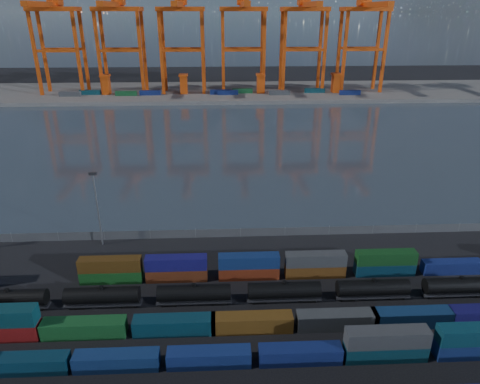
{
  "coord_description": "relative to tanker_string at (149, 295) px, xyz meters",
  "views": [
    {
      "loc": [
        -4.05,
        -56.21,
        46.46
      ],
      "look_at": [
        0.0,
        30.0,
        10.0
      ],
      "focal_mm": 32.0,
      "sensor_mm": 36.0,
      "label": 1
    }
  ],
  "objects": [
    {
      "name": "harbor_water",
      "position": [
        16.8,
        100.37,
        -1.99
      ],
      "size": [
        700.0,
        700.0,
        0.0
      ],
      "primitive_type": "plane",
      "color": "#313C47",
      "rests_on": "ground"
    },
    {
      "name": "quay_containers",
      "position": [
        5.81,
        190.83,
        1.3
      ],
      "size": [
        172.58,
        10.99,
        2.6
      ],
      "color": "navy",
      "rests_on": "far_quay"
    },
    {
      "name": "container_row_mid",
      "position": [
        1.7,
        -7.12,
        -0.38
      ],
      "size": [
        141.98,
        2.6,
        5.54
      ],
      "color": "#3D4042",
      "rests_on": "ground"
    },
    {
      "name": "waterfront_fence",
      "position": [
        16.8,
        23.37,
        -0.99
      ],
      "size": [
        160.12,
        0.12,
        2.2
      ],
      "color": "#595B5E",
      "rests_on": "ground"
    },
    {
      "name": "yard_light_mast",
      "position": [
        -13.2,
        21.37,
        7.3
      ],
      "size": [
        1.6,
        0.4,
        16.6
      ],
      "color": "slate",
      "rests_on": "ground"
    },
    {
      "name": "straddle_carriers",
      "position": [
        14.3,
        195.37,
        5.82
      ],
      "size": [
        140.0,
        7.0,
        11.1
      ],
      "color": "#D5470F",
      "rests_on": "far_quay"
    },
    {
      "name": "container_row_north",
      "position": [
        20.49,
        7.3,
        0.25
      ],
      "size": [
        141.44,
        2.31,
        4.92
      ],
      "color": "#130F4F",
      "rests_on": "ground"
    },
    {
      "name": "gantry_cranes",
      "position": [
        9.3,
        198.54,
        40.4
      ],
      "size": [
        201.6,
        51.07,
        69.16
      ],
      "color": "#D5470F",
      "rests_on": "ground"
    },
    {
      "name": "far_quay",
      "position": [
        16.8,
        205.37,
        -1.0
      ],
      "size": [
        700.0,
        70.0,
        2.0
      ],
      "primitive_type": "cube",
      "color": "#514F4C",
      "rests_on": "ground"
    },
    {
      "name": "ground",
      "position": [
        16.8,
        -4.63,
        -2.0
      ],
      "size": [
        700.0,
        700.0,
        0.0
      ],
      "primitive_type": "plane",
      "color": "black",
      "rests_on": "ground"
    },
    {
      "name": "container_row_south",
      "position": [
        18.41,
        -14.04,
        -0.02
      ],
      "size": [
        139.69,
        2.42,
        5.15
      ],
      "color": "#393C3E",
      "rests_on": "ground"
    },
    {
      "name": "tanker_string",
      "position": [
        0.0,
        0.0,
        0.0
      ],
      "size": [
        121.45,
        2.78,
        3.98
      ],
      "color": "black",
      "rests_on": "ground"
    }
  ]
}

